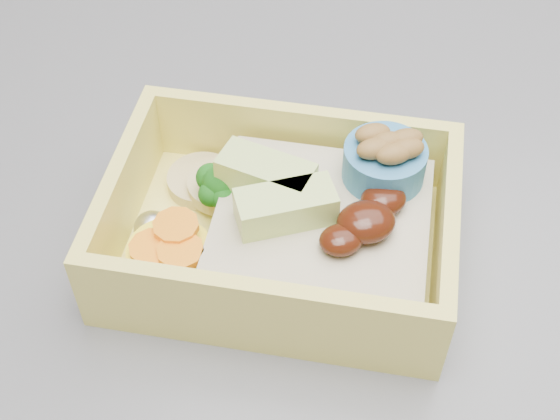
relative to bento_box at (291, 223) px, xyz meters
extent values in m
cube|color=#3C3D42|center=(0.03, 0.06, -0.04)|extent=(1.24, 0.84, 0.04)
cube|color=#EEDF62|center=(-0.01, 0.00, -0.02)|extent=(0.20, 0.18, 0.01)
cube|color=#EEDF62|center=(0.02, 0.05, 0.01)|extent=(0.15, 0.07, 0.04)
cube|color=#EEDF62|center=(-0.03, -0.05, 0.01)|extent=(0.15, 0.07, 0.04)
cube|color=#EEDF62|center=(0.07, -0.03, 0.01)|extent=(0.05, 0.10, 0.04)
cube|color=#EEDF62|center=(-0.08, 0.03, 0.01)|extent=(0.05, 0.10, 0.04)
cube|color=tan|center=(0.01, -0.01, 0.00)|extent=(0.13, 0.12, 0.03)
ellipsoid|color=#341107|center=(0.03, -0.02, 0.02)|extent=(0.03, 0.03, 0.02)
ellipsoid|color=#341107|center=(0.04, -0.01, 0.02)|extent=(0.03, 0.03, 0.01)
ellipsoid|color=#341107|center=(0.02, -0.03, 0.02)|extent=(0.03, 0.02, 0.01)
cube|color=#C4E075|center=(0.00, -0.01, 0.02)|extent=(0.05, 0.02, 0.02)
cube|color=#C4E075|center=(-0.01, 0.02, 0.02)|extent=(0.05, 0.04, 0.02)
cylinder|color=#88B662|center=(-0.03, 0.03, -0.01)|extent=(0.01, 0.01, 0.01)
sphere|color=#165B14|center=(-0.03, 0.03, 0.01)|extent=(0.02, 0.02, 0.02)
sphere|color=#165B14|center=(-0.02, 0.03, 0.01)|extent=(0.01, 0.01, 0.01)
sphere|color=#165B14|center=(-0.03, 0.03, 0.01)|extent=(0.01, 0.01, 0.01)
sphere|color=#165B14|center=(-0.03, 0.02, 0.01)|extent=(0.01, 0.01, 0.01)
sphere|color=#165B14|center=(-0.03, 0.02, 0.01)|extent=(0.01, 0.01, 0.01)
sphere|color=#165B14|center=(-0.03, 0.03, 0.01)|extent=(0.01, 0.01, 0.01)
cylinder|color=yellow|center=(-0.06, 0.00, 0.00)|extent=(0.04, 0.04, 0.02)
cylinder|color=orange|center=(-0.06, 0.00, 0.01)|extent=(0.02, 0.02, 0.00)
cylinder|color=orange|center=(-0.07, -0.01, 0.01)|extent=(0.02, 0.02, 0.00)
cylinder|color=orange|center=(-0.06, -0.01, 0.01)|extent=(0.02, 0.02, 0.00)
cylinder|color=orange|center=(-0.05, 0.00, 0.01)|extent=(0.02, 0.02, 0.00)
cylinder|color=tan|center=(-0.04, 0.05, -0.01)|extent=(0.04, 0.04, 0.01)
cylinder|color=tan|center=(-0.03, 0.04, -0.01)|extent=(0.04, 0.04, 0.01)
ellipsoid|color=silver|center=(-0.01, 0.04, -0.01)|extent=(0.02, 0.02, 0.02)
ellipsoid|color=silver|center=(-0.07, 0.02, -0.01)|extent=(0.02, 0.02, 0.02)
cylinder|color=teal|center=(0.05, 0.01, 0.02)|extent=(0.04, 0.04, 0.02)
ellipsoid|color=brown|center=(0.05, 0.01, 0.03)|extent=(0.02, 0.02, 0.01)
ellipsoid|color=brown|center=(0.06, 0.01, 0.03)|extent=(0.02, 0.02, 0.01)
ellipsoid|color=brown|center=(0.04, 0.02, 0.03)|extent=(0.02, 0.02, 0.01)
ellipsoid|color=brown|center=(0.05, 0.00, 0.03)|extent=(0.02, 0.02, 0.01)
ellipsoid|color=brown|center=(0.04, 0.01, 0.03)|extent=(0.02, 0.02, 0.01)
ellipsoid|color=brown|center=(0.06, 0.00, 0.03)|extent=(0.02, 0.02, 0.01)
camera|label=1|loc=(-0.06, -0.24, 0.29)|focal=50.00mm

